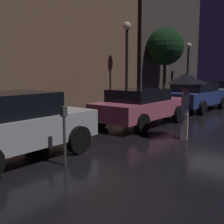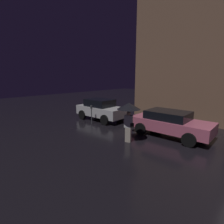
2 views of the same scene
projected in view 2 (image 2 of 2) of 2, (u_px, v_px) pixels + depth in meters
name	position (u px, v px, depth m)	size (l,w,h in m)	color
building_facade_left	(205.00, 48.00, 12.35)	(9.71, 3.00, 10.51)	#8C664C
parked_car_white	(101.00, 109.00, 13.28)	(3.93, 1.94, 1.58)	silver
parked_car_pink	(170.00, 123.00, 9.70)	(4.34, 2.03, 1.40)	#DB6684
pedestrian_with_umbrella	(129.00, 110.00, 8.57)	(1.16, 1.16, 2.02)	beige
parking_meter	(91.00, 113.00, 12.08)	(0.12, 0.10, 1.31)	#4C5154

